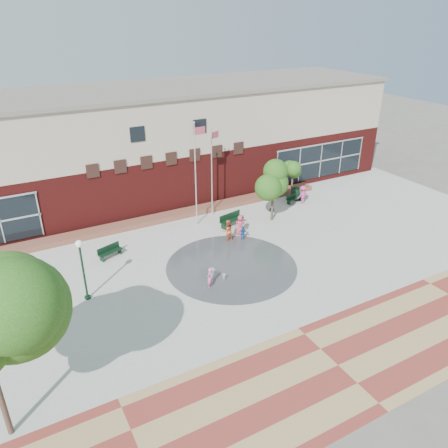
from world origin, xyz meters
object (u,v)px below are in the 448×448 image
flagpole_left (196,170)px  bench_left (110,254)px  trash_can (296,194)px  flagpole_right (212,168)px  child_splash (210,278)px

flagpole_left → bench_left: bearing=-167.2°
bench_left → trash_can: trash_can is taller
bench_left → trash_can: 16.97m
flagpole_right → child_splash: (-4.89, -9.07, -3.33)m
flagpole_left → child_splash: (-3.06, -8.09, -3.77)m
child_splash → bench_left: bearing=-95.3°
flagpole_left → trash_can: flagpole_left is taller
flagpole_right → trash_can: bearing=-25.3°
flagpole_left → flagpole_right: (1.83, 0.98, -0.43)m
bench_left → trash_can: (16.84, 2.08, 0.30)m
flagpole_left → child_splash: size_ratio=6.16×
flagpole_left → bench_left: size_ratio=4.54×
bench_left → flagpole_right: bearing=-2.2°
bench_left → trash_can: size_ratio=1.55×
flagpole_left → child_splash: flagpole_left is taller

